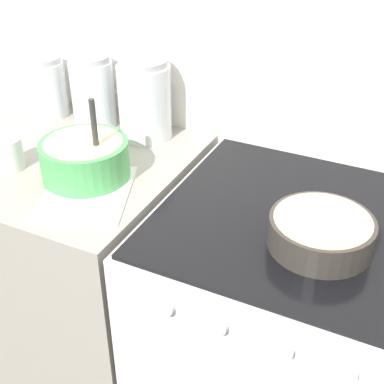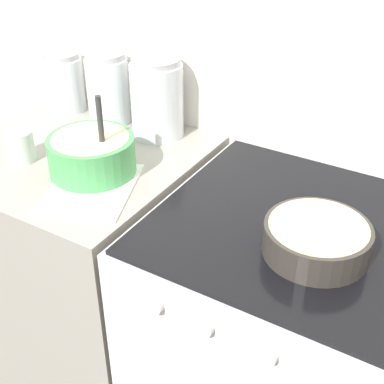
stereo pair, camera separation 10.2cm
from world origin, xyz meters
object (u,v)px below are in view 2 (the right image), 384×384
Objects in this scene: storage_jar_middle at (108,93)px; storage_jar_right at (157,103)px; storage_jar_left at (65,86)px; tin_can at (20,146)px; stove at (284,353)px; mixing_bowl at (92,153)px; baking_pan at (317,238)px.

storage_jar_middle is 0.20m from storage_jar_right.
tin_can is (0.15, -0.36, -0.04)m from storage_jar_left.
storage_jar_right is (0.40, 0.00, 0.02)m from storage_jar_left.
mixing_bowl reaches higher than stove.
baking_pan is 1.02× the size of storage_jar_middle.
baking_pan is 0.74m from storage_jar_right.
storage_jar_left is 0.81× the size of storage_jar_right.
mixing_bowl is 0.36m from storage_jar_middle.
storage_jar_left reaches higher than stove.
mixing_bowl reaches higher than storage_jar_left.
tin_can is at bearing -172.11° from stove.
storage_jar_middle reaches higher than baking_pan.
storage_jar_right is (0.20, 0.00, 0.01)m from storage_jar_middle.
storage_jar_left is 0.87× the size of storage_jar_middle.
storage_jar_middle is at bearing 81.77° from tin_can.
tin_can is at bearing -67.77° from storage_jar_left.
stove is 3.65× the size of storage_jar_right.
mixing_bowl is 1.03× the size of storage_jar_middle.
storage_jar_left is at bearing 166.30° from stove.
stove is 3.78× the size of mixing_bowl.
storage_jar_left is 0.39m from tin_can.
mixing_bowl is 1.01× the size of baking_pan.
mixing_bowl is at bearing -92.95° from storage_jar_right.
mixing_bowl is 0.96× the size of storage_jar_right.
mixing_bowl is at bearing -38.96° from storage_jar_left.
storage_jar_left is 0.40m from storage_jar_right.
storage_jar_right is (0.02, 0.31, 0.04)m from mixing_bowl.
tin_can is (-0.91, -0.03, 0.01)m from baking_pan.
storage_jar_left is at bearing 112.23° from tin_can.
stove is at bearing -16.95° from storage_jar_middle.
mixing_bowl is 2.61× the size of tin_can.
stove is 1.00m from storage_jar_middle.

